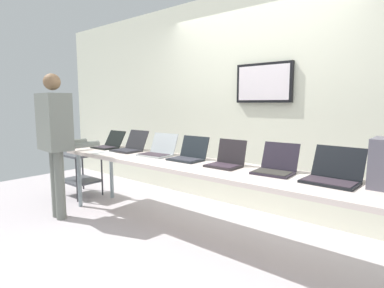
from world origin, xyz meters
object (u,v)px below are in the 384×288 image
at_px(laptop_station_1, 130,146).
at_px(laptop_station_5, 276,166).
at_px(workbench, 196,168).
at_px(laptop_station_3, 189,155).
at_px(laptop_station_4, 226,160).
at_px(person, 56,132).
at_px(laptop_station_0, 109,144).
at_px(laptop_station_2, 158,150).
at_px(storage_cart, 80,167).
at_px(laptop_station_6, 333,174).

relative_size(laptop_station_1, laptop_station_5, 1.09).
relative_size(workbench, laptop_station_3, 10.68).
distance_m(laptop_station_4, person, 2.02).
bearing_deg(laptop_station_0, workbench, -3.67).
xyz_separation_m(laptop_station_2, person, (-0.93, -0.73, 0.21)).
relative_size(laptop_station_3, storage_cart, 0.56).
relative_size(laptop_station_0, storage_cart, 0.56).
height_order(laptop_station_0, laptop_station_3, laptop_station_3).
xyz_separation_m(laptop_station_2, laptop_station_4, (0.95, -0.02, 0.00)).
bearing_deg(workbench, laptop_station_1, 174.61).
relative_size(laptop_station_2, laptop_station_4, 1.24).
relative_size(laptop_station_1, storage_cart, 0.61).
xyz_separation_m(laptop_station_2, laptop_station_6, (1.90, -0.00, 0.00)).
distance_m(laptop_station_5, laptop_station_6, 0.47).
bearing_deg(laptop_station_5, workbench, -171.43).
bearing_deg(laptop_station_2, laptop_station_5, 0.50).
height_order(laptop_station_3, laptop_station_5, laptop_station_5).
distance_m(laptop_station_1, laptop_station_2, 0.51).
relative_size(laptop_station_1, person, 0.23).
xyz_separation_m(laptop_station_3, laptop_station_4, (0.49, -0.03, 0.00)).
distance_m(laptop_station_3, laptop_station_5, 0.97).
relative_size(workbench, laptop_station_5, 10.62).
xyz_separation_m(laptop_station_5, laptop_station_6, (0.47, -0.01, 0.00)).
height_order(laptop_station_0, laptop_station_6, laptop_station_6).
distance_m(laptop_station_5, person, 2.48).
bearing_deg(laptop_station_0, storage_cart, -173.56).
bearing_deg(laptop_station_3, laptop_station_2, -179.37).
distance_m(laptop_station_0, storage_cart, 0.75).
distance_m(person, storage_cart, 1.10).
bearing_deg(person, laptop_station_2, 37.88).
bearing_deg(storage_cart, workbench, -0.77).
bearing_deg(storage_cart, laptop_station_0, 6.44).
xyz_separation_m(laptop_station_0, person, (0.01, -0.72, 0.21)).
bearing_deg(laptop_station_3, laptop_station_6, -0.28).
bearing_deg(laptop_station_4, laptop_station_0, 179.46).
xyz_separation_m(workbench, laptop_station_1, (-1.15, 0.11, 0.10)).
bearing_deg(storage_cart, laptop_station_1, 4.17).
bearing_deg(workbench, laptop_station_3, 149.68).
height_order(workbench, laptop_station_3, laptop_station_3).
bearing_deg(workbench, laptop_station_4, 15.56).
relative_size(laptop_station_0, laptop_station_1, 0.93).
bearing_deg(laptop_station_5, laptop_station_0, -179.62).
bearing_deg(laptop_station_4, workbench, -164.44).
bearing_deg(workbench, person, -158.54).
relative_size(laptop_station_2, laptop_station_5, 1.08).
distance_m(laptop_station_3, storage_cart, 2.08).
bearing_deg(laptop_station_1, laptop_station_2, -0.36).
height_order(laptop_station_2, storage_cart, laptop_station_2).
height_order(person, storage_cart, person).
distance_m(workbench, laptop_station_4, 0.33).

